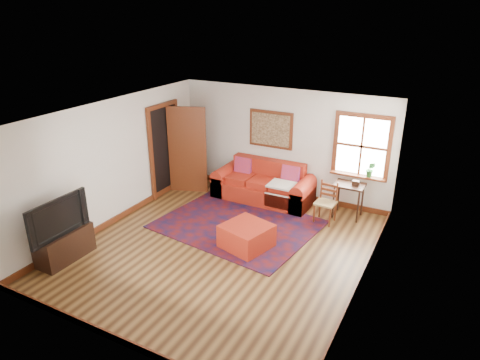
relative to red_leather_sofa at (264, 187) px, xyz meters
The scene contains 13 objects.
ground 2.35m from the red_leather_sofa, 83.73° to the right, with size 5.50×5.50×0.00m, color #402511.
room_envelope 2.68m from the red_leather_sofa, 83.69° to the right, with size 5.04×5.54×2.52m.
window 2.31m from the red_leather_sofa, 10.88° to the left, with size 1.18×0.20×1.38m.
doorway 2.17m from the red_leather_sofa, 164.79° to the right, with size 0.89×1.08×2.14m.
framed_artwork 1.32m from the red_leather_sofa, 96.54° to the left, with size 1.05×0.07×0.85m.
persian_rug 1.42m from the red_leather_sofa, 87.40° to the right, with size 2.99×2.39×0.02m, color #580E0C.
red_leather_sofa is the anchor object (origin of this frame).
red_ottoman 2.18m from the red_leather_sofa, 73.40° to the right, with size 0.78×0.78×0.45m, color #AF2716.
side_table 1.95m from the red_leather_sofa, ahead, with size 0.61×0.46×0.73m.
ladder_back_chair 1.64m from the red_leather_sofa, 14.01° to the right, with size 0.42×0.40×0.85m.
media_cabinet 4.41m from the red_leather_sofa, 117.12° to the right, with size 0.45×0.99×0.54m, color black.
television 4.54m from the red_leather_sofa, 116.19° to the right, with size 1.18×0.15×0.68m, color black.
candle_hurricane 4.00m from the red_leather_sofa, 119.40° to the right, with size 0.12×0.12×0.18m.
Camera 1 is at (3.47, -5.89, 4.12)m, focal length 32.00 mm.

